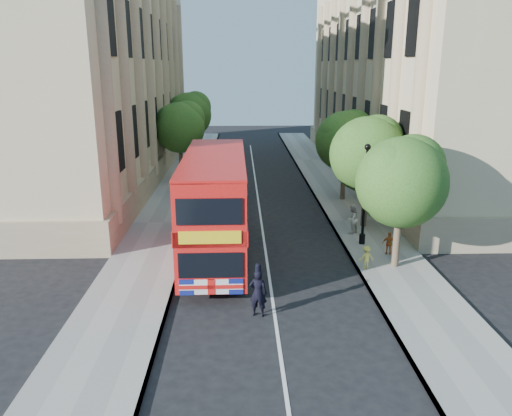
{
  "coord_description": "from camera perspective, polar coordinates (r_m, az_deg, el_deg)",
  "views": [
    {
      "loc": [
        -1.25,
        -17.98,
        8.91
      ],
      "look_at": [
        -0.48,
        5.21,
        2.3
      ],
      "focal_mm": 35.0,
      "sensor_mm": 36.0,
      "label": 1
    }
  ],
  "objects": [
    {
      "name": "tree_right_mid",
      "position": [
        28.29,
        12.73,
        6.43
      ],
      "size": [
        4.2,
        4.2,
        6.37
      ],
      "color": "#473828",
      "rests_on": "ground"
    },
    {
      "name": "box_van",
      "position": [
        35.05,
        -4.56,
        3.22
      ],
      "size": [
        1.93,
        4.49,
        2.54
      ],
      "rotation": [
        0.0,
        0.0,
        -0.03
      ],
      "color": "black",
      "rests_on": "ground"
    },
    {
      "name": "ground",
      "position": [
        20.11,
        1.89,
        -10.41
      ],
      "size": [
        120.0,
        120.0,
        0.0
      ],
      "primitive_type": "plane",
      "color": "black",
      "rests_on": "ground"
    },
    {
      "name": "pavement_right",
      "position": [
        30.17,
        11.61,
        -1.49
      ],
      "size": [
        3.5,
        80.0,
        0.12
      ],
      "primitive_type": "cube",
      "color": "gray",
      "rests_on": "ground"
    },
    {
      "name": "lamp_post",
      "position": [
        25.6,
        12.3,
        1.05
      ],
      "size": [
        0.32,
        0.32,
        5.16
      ],
      "color": "black",
      "rests_on": "pavement_right"
    },
    {
      "name": "child_a",
      "position": [
        24.95,
        14.98,
        -3.93
      ],
      "size": [
        0.7,
        0.41,
        1.11
      ],
      "primitive_type": "imported",
      "rotation": [
        0.0,
        0.0,
        2.91
      ],
      "color": "#C66023",
      "rests_on": "pavement_right"
    },
    {
      "name": "police_constable",
      "position": [
        18.53,
        0.24,
        -9.69
      ],
      "size": [
        0.74,
        0.58,
        1.81
      ],
      "primitive_type": "imported",
      "rotation": [
        0.0,
        0.0,
        2.9
      ],
      "color": "black",
      "rests_on": "ground"
    },
    {
      "name": "woman_pedestrian",
      "position": [
        27.5,
        10.9,
        -1.24
      ],
      "size": [
        1.01,
        0.99,
        1.64
      ],
      "primitive_type": "imported",
      "rotation": [
        0.0,
        0.0,
        3.86
      ],
      "color": "beige",
      "rests_on": "pavement_right"
    },
    {
      "name": "tree_left_back",
      "position": [
        48.43,
        -7.6,
        10.79
      ],
      "size": [
        4.2,
        4.2,
        6.65
      ],
      "color": "#473828",
      "rests_on": "ground"
    },
    {
      "name": "tree_left_far",
      "position": [
        40.54,
        -8.67,
        9.4
      ],
      "size": [
        4.0,
        4.0,
        6.3
      ],
      "color": "#473828",
      "rests_on": "ground"
    },
    {
      "name": "building_right",
      "position": [
        44.6,
        18.5,
        15.24
      ],
      "size": [
        12.0,
        38.0,
        18.0
      ],
      "primitive_type": "cube",
      "color": "tan",
      "rests_on": "ground"
    },
    {
      "name": "double_decker_bus",
      "position": [
        23.58,
        -4.68,
        0.55
      ],
      "size": [
        2.91,
        10.57,
        4.87
      ],
      "rotation": [
        0.0,
        0.0,
        0.01
      ],
      "color": "red",
      "rests_on": "ground"
    },
    {
      "name": "tree_right_far",
      "position": [
        34.08,
        10.23,
        7.9
      ],
      "size": [
        4.0,
        4.0,
        6.15
      ],
      "color": "#473828",
      "rests_on": "ground"
    },
    {
      "name": "pavement_left",
      "position": [
        29.69,
        -10.53,
        -1.71
      ],
      "size": [
        3.5,
        80.0,
        0.12
      ],
      "primitive_type": "cube",
      "color": "gray",
      "rests_on": "ground"
    },
    {
      "name": "child_b",
      "position": [
        23.03,
        12.49,
        -5.51
      ],
      "size": [
        0.74,
        0.5,
        1.06
      ],
      "primitive_type": "imported",
      "rotation": [
        0.0,
        0.0,
        3.31
      ],
      "color": "#EBD850",
      "rests_on": "pavement_right"
    },
    {
      "name": "tree_right_near",
      "position": [
        22.67,
        16.41,
        3.38
      ],
      "size": [
        4.0,
        4.0,
        6.08
      ],
      "color": "#473828",
      "rests_on": "ground"
    },
    {
      "name": "building_left",
      "position": [
        43.82,
        -19.23,
        15.18
      ],
      "size": [
        12.0,
        38.0,
        18.0
      ],
      "primitive_type": "cube",
      "color": "tan",
      "rests_on": "ground"
    }
  ]
}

